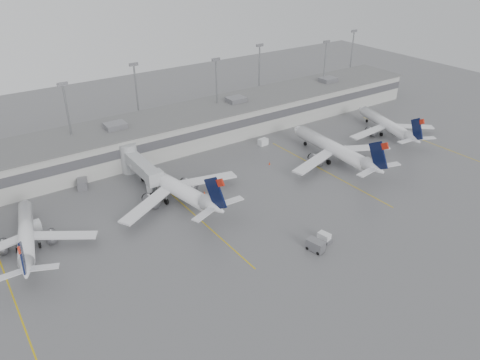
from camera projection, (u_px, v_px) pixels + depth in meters
ground at (347, 246)px, 84.19m from camera, size 260.00×260.00×0.00m
terminal at (189, 126)px, 124.45m from camera, size 152.00×17.00×9.45m
light_masts at (177, 92)px, 124.97m from camera, size 142.40×8.00×20.60m
jet_bridge_right at (136, 163)px, 105.44m from camera, size 4.00×17.20×7.00m
stand_markings at (266, 192)px, 101.67m from camera, size 105.25×40.00×0.01m
jet_far_left at (26, 236)px, 82.25m from camera, size 23.45×26.55×8.68m
jet_mid_left at (173, 185)px, 97.28m from camera, size 29.00×32.78×10.69m
jet_mid_right at (335, 149)px, 113.62m from camera, size 29.52×33.15×10.72m
jet_far_right at (388, 125)px, 128.98m from camera, size 25.07×28.51×9.46m
baggage_tug at (324, 238)px, 85.20m from camera, size 2.17×2.89×1.67m
baggage_cart at (316, 245)px, 82.53m from camera, size 2.48×3.52×2.06m
gse_uld_a at (34, 226)px, 88.15m from camera, size 2.59×1.74×1.82m
gse_uld_b at (154, 187)px, 101.47m from camera, size 3.11×2.49×1.92m
gse_uld_c at (263, 142)px, 123.66m from camera, size 2.55×1.80×1.72m
gse_loader at (83, 184)px, 102.72m from camera, size 2.99×3.73×2.03m
cone_b at (204, 193)px, 100.64m from camera, size 0.42×0.42×0.67m
cone_c at (270, 163)px, 113.42m from camera, size 0.42×0.42×0.67m
cone_d at (394, 125)px, 136.06m from camera, size 0.40×0.40×0.63m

